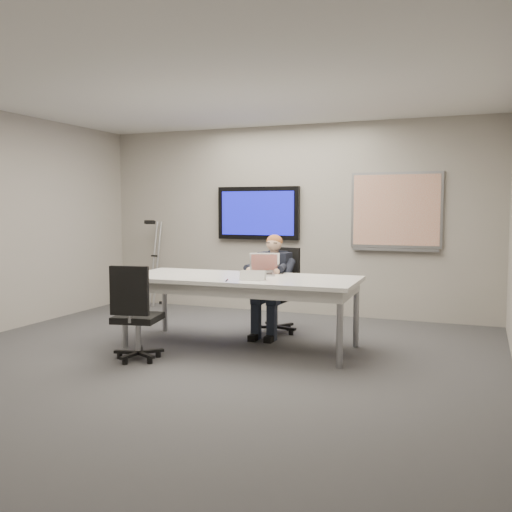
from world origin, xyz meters
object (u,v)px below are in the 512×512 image
at_px(conference_table, 241,285).
at_px(laptop, 262,269).
at_px(office_chair_far, 277,306).
at_px(seated_person, 270,296).
at_px(office_chair_near, 136,331).

relative_size(conference_table, laptop, 6.13).
relative_size(office_chair_far, laptop, 2.48).
bearing_deg(seated_person, office_chair_far, 91.20).
relative_size(office_chair_near, laptop, 2.31).
bearing_deg(office_chair_far, office_chair_near, -104.98).
xyz_separation_m(conference_table, laptop, (0.15, 0.28, 0.15)).
relative_size(conference_table, office_chair_far, 2.47).
height_order(seated_person, laptop, seated_person).
bearing_deg(office_chair_far, conference_table, -86.26).
bearing_deg(office_chair_near, office_chair_far, -127.49).
xyz_separation_m(office_chair_far, seated_person, (-0.01, -0.24, 0.17)).
bearing_deg(conference_table, laptop, 59.94).
distance_m(conference_table, office_chair_far, 0.99).
xyz_separation_m(conference_table, seated_person, (0.11, 0.67, -0.21)).
distance_m(office_chair_far, laptop, 0.83).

